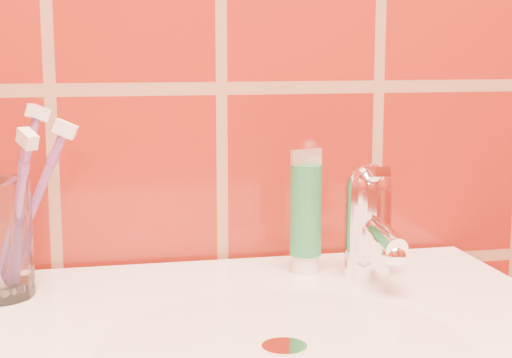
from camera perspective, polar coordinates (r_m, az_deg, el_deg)
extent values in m
cylinder|color=silver|center=(0.63, 2.07, -12.34)|extent=(0.30, 0.30, 0.00)
cylinder|color=white|center=(0.63, 2.07, -12.17)|extent=(0.04, 0.04, 0.00)
cylinder|color=white|center=(0.84, 3.60, -6.13)|extent=(0.03, 0.03, 0.02)
cylinder|color=#1A703D|center=(0.83, 3.65, -2.25)|extent=(0.03, 0.03, 0.10)
cube|color=beige|center=(0.82, 3.69, 1.62)|extent=(0.04, 0.00, 0.02)
cylinder|color=white|center=(0.82, 8.13, -3.82)|extent=(0.05, 0.05, 0.09)
sphere|color=white|center=(0.81, 8.21, -0.56)|extent=(0.05, 0.05, 0.05)
cylinder|color=white|center=(0.79, 9.10, -3.91)|extent=(0.02, 0.09, 0.03)
cube|color=white|center=(0.80, 8.53, 0.56)|extent=(0.02, 0.06, 0.01)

